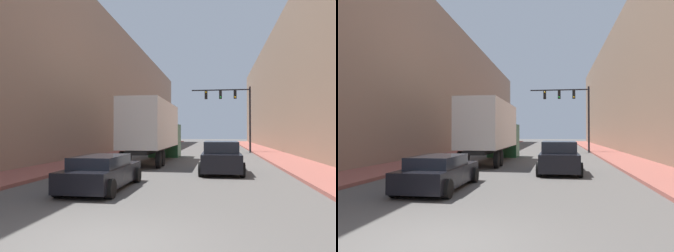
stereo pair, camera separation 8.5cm
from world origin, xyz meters
TOP-DOWN VIEW (x-y plane):
  - ground_plane at (0.00, 0.00)m, footprint 200.00×200.00m
  - sidewalk_right at (7.16, 30.00)m, footprint 3.01×80.00m
  - sidewalk_left at (-7.16, 30.00)m, footprint 3.01×80.00m
  - building_right at (11.67, 30.00)m, footprint 6.00×80.00m
  - building_left at (-11.67, 30.00)m, footprint 6.00×80.00m
  - semi_truck at (-2.42, 17.55)m, footprint 2.52×11.60m
  - sedan_car at (-2.15, 5.91)m, footprint 2.02×4.78m
  - suv_car at (2.30, 11.60)m, footprint 2.19×4.74m
  - traffic_signal_gantry at (3.91, 29.54)m, footprint 6.25×0.35m

SIDE VIEW (x-z plane):
  - ground_plane at x=0.00m, z-range 0.00..0.00m
  - sidewalk_right at x=7.16m, z-range 0.00..0.15m
  - sidewalk_left at x=-7.16m, z-range 0.00..0.15m
  - sedan_car at x=-2.15m, z-range -0.01..1.25m
  - suv_car at x=2.30m, z-range -0.04..1.61m
  - semi_truck at x=-2.42m, z-range 0.24..4.43m
  - traffic_signal_gantry at x=3.91m, z-range 1.46..8.43m
  - building_left at x=-11.67m, z-range 0.00..14.14m
  - building_right at x=11.67m, z-range 0.00..14.49m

